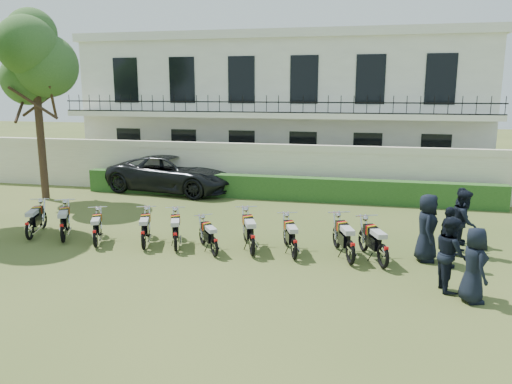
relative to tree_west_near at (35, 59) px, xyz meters
The scene contains 22 objects.
ground 11.83m from the tree_west_near, 29.14° to the right, with size 100.00×100.00×0.00m, color #3B4E1F.
perimeter_wall 10.56m from the tree_west_near, 18.53° to the left, with size 30.00×0.35×2.30m.
hedge 11.54m from the tree_west_near, 12.48° to the left, with size 18.00×0.60×1.00m, color #173F16.
building 12.86m from the tree_west_near, 45.01° to the left, with size 20.40×9.60×7.40m.
tree_west_near is the anchor object (origin of this frame).
motorcycle_0 8.33m from the tree_west_near, 59.15° to the right, with size 0.82×1.90×1.07m.
motorcycle_1 8.86m from the tree_west_near, 50.92° to the right, with size 1.06×1.85×1.11m.
motorcycle_2 9.69m from the tree_west_near, 45.05° to the right, with size 0.89×1.71×1.00m.
motorcycle_3 10.54m from the tree_west_near, 37.69° to the right, with size 0.82×1.84×1.05m.
motorcycle_4 11.20m from the tree_west_near, 33.91° to the right, with size 0.87×1.85×1.06m.
motorcycle_5 12.24m from the tree_west_near, 31.10° to the right, with size 1.08×1.52×0.98m.
motorcycle_6 12.89m from the tree_west_near, 27.33° to the right, with size 0.95×2.01×1.16m.
motorcycle_7 13.92m from the tree_west_near, 24.95° to the right, with size 0.83×1.88×1.07m.
motorcycle_8 15.24m from the tree_west_near, 22.58° to the right, with size 0.88×2.04×1.16m.
motorcycle_9 16.02m from the tree_west_near, 21.69° to the right, with size 0.95×1.98×1.14m.
suv 7.47m from the tree_west_near, 30.09° to the left, with size 2.81×6.09×1.69m, color black.
officer_0 18.20m from the tree_west_near, 24.45° to the right, with size 0.84×0.55×1.72m, color black.
officer_1 17.61m from the tree_west_near, 23.16° to the right, with size 0.87×0.68×1.79m, color black.
officer_2 17.24m from the tree_west_near, 17.69° to the right, with size 0.97×0.40×1.65m, color black.
officer_3 16.63m from the tree_west_near, 16.86° to the right, with size 0.92×0.60×1.89m, color black.
officer_4 17.43m from the tree_west_near, 12.86° to the right, with size 0.91×0.71×1.87m, color black.
officer_5 17.32m from the tree_west_near, ahead, with size 1.04×0.43×1.77m, color black.
Camera 1 is at (4.57, -13.56, 4.71)m, focal length 35.00 mm.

